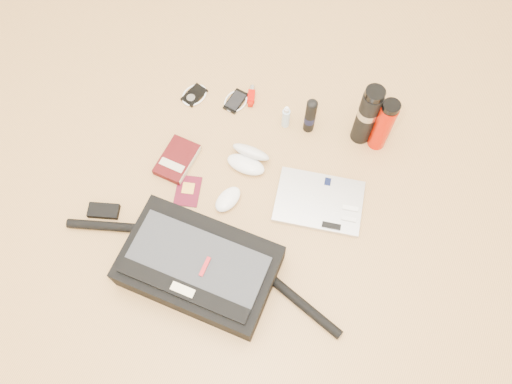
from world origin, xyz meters
TOP-DOWN VIEW (x-y plane):
  - ground at (0.00, 0.00)m, footprint 4.00×4.00m
  - messenger_bag at (-0.04, -0.27)m, footprint 1.07×0.33m
  - laptop at (0.26, 0.15)m, footprint 0.36×0.29m
  - book at (-0.32, 0.09)m, footprint 0.13×0.18m
  - passport at (-0.22, -0.01)m, footprint 0.12×0.15m
  - mouse at (-0.06, 0.02)m, footprint 0.10×0.14m
  - sunglasses_case at (-0.06, 0.20)m, footprint 0.16×0.13m
  - ipod at (-0.40, 0.40)m, footprint 0.11×0.12m
  - phone at (-0.22, 0.44)m, footprint 0.10×0.12m
  - inhaler at (-0.17, 0.49)m, footprint 0.05×0.10m
  - spray_bottle at (0.01, 0.42)m, footprint 0.04×0.04m
  - aerosol_can at (0.10, 0.44)m, footprint 0.05×0.05m
  - thermos_black at (0.30, 0.49)m, footprint 0.08×0.08m
  - thermos_red at (0.37, 0.48)m, footprint 0.08×0.08m

SIDE VIEW (x-z plane):
  - ground at x=0.00m, z-range 0.00..0.00m
  - passport at x=-0.22m, z-range 0.00..0.01m
  - phone at x=-0.22m, z-range 0.00..0.01m
  - ipod at x=-0.40m, z-range 0.00..0.01m
  - laptop at x=0.26m, z-range 0.00..0.03m
  - inhaler at x=-0.17m, z-range 0.00..0.03m
  - book at x=-0.32m, z-range 0.00..0.03m
  - mouse at x=-0.06m, z-range 0.00..0.04m
  - sunglasses_case at x=-0.06m, z-range -0.01..0.08m
  - spray_bottle at x=0.01m, z-range -0.01..0.11m
  - messenger_bag at x=-0.04m, z-range -0.01..0.14m
  - aerosol_can at x=0.10m, z-range 0.00..0.18m
  - thermos_red at x=0.37m, z-range 0.00..0.27m
  - thermos_black at x=0.30m, z-range 0.00..0.30m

